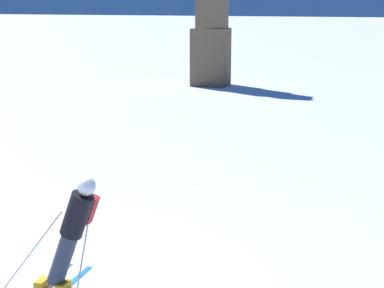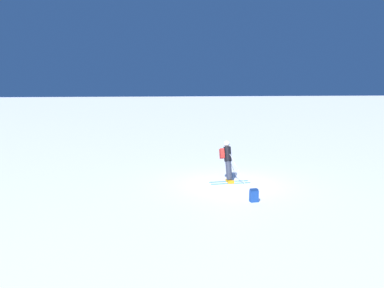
% 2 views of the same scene
% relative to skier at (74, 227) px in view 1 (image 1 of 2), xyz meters
% --- Properties ---
extents(ground_plane, '(300.00, 300.00, 0.00)m').
position_rel_skier_xyz_m(ground_plane, '(-0.60, -0.03, -1.03)').
color(ground_plane, white).
extents(skier, '(1.45, 1.81, 1.87)m').
position_rel_skier_xyz_m(skier, '(0.00, 0.00, 0.00)').
color(skier, '#1E7AC6').
rests_on(skier, ground).
extents(rock_pillar, '(1.76, 1.54, 8.16)m').
position_rel_skier_xyz_m(rock_pillar, '(-4.29, 23.15, 2.39)').
color(rock_pillar, brown).
rests_on(rock_pillar, ground).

